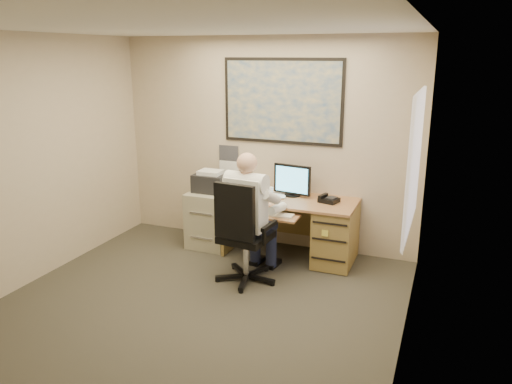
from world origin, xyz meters
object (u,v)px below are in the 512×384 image
at_px(desk, 317,226).
at_px(office_chair, 245,253).
at_px(filing_cabinet, 212,213).
at_px(person, 247,218).

bearing_deg(desk, office_chair, -122.47).
height_order(filing_cabinet, office_chair, office_chair).
relative_size(filing_cabinet, office_chair, 0.86).
bearing_deg(office_chair, filing_cabinet, 138.72).
height_order(desk, filing_cabinet, desk).
xyz_separation_m(filing_cabinet, person, (0.84, -0.82, 0.29)).
distance_m(desk, filing_cabinet, 1.43).
bearing_deg(desk, person, -125.32).
bearing_deg(filing_cabinet, person, -44.10).
height_order(filing_cabinet, person, person).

